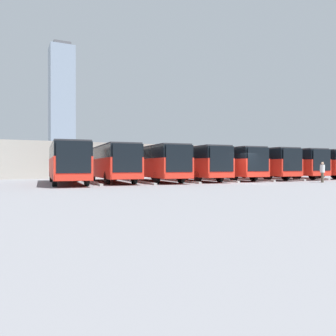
% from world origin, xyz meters
% --- Properties ---
extents(ground_plane, '(600.00, 600.00, 0.00)m').
position_xyz_m(ground_plane, '(0.00, 0.00, 0.00)').
color(ground_plane, gray).
extents(bus_0, '(3.31, 11.43, 3.12)m').
position_xyz_m(bus_0, '(-13.53, -6.14, 1.75)').
color(bus_0, red).
rests_on(bus_0, ground_plane).
extents(curb_divider_0, '(0.79, 7.08, 0.15)m').
position_xyz_m(curb_divider_0, '(-11.60, -4.47, 0.07)').
color(curb_divider_0, '#9E9E99').
rests_on(curb_divider_0, ground_plane).
extents(bus_1, '(3.31, 11.43, 3.12)m').
position_xyz_m(bus_1, '(-9.66, -5.73, 1.75)').
color(bus_1, red).
rests_on(bus_1, ground_plane).
extents(curb_divider_1, '(0.79, 7.08, 0.15)m').
position_xyz_m(curb_divider_1, '(-7.73, -4.06, 0.07)').
color(curb_divider_1, '#9E9E99').
rests_on(curb_divider_1, ground_plane).
extents(bus_2, '(3.31, 11.43, 3.12)m').
position_xyz_m(bus_2, '(-5.80, -5.65, 1.75)').
color(bus_2, red).
rests_on(bus_2, ground_plane).
extents(curb_divider_2, '(0.79, 7.08, 0.15)m').
position_xyz_m(curb_divider_2, '(-3.87, -3.99, 0.07)').
color(curb_divider_2, '#9E9E99').
rests_on(curb_divider_2, ground_plane).
extents(bus_3, '(3.31, 11.43, 3.12)m').
position_xyz_m(bus_3, '(-1.93, -5.79, 1.75)').
color(bus_3, red).
rests_on(bus_3, ground_plane).
extents(curb_divider_3, '(0.79, 7.08, 0.15)m').
position_xyz_m(curb_divider_3, '(0.00, -4.13, 0.07)').
color(curb_divider_3, '#9E9E99').
rests_on(curb_divider_3, ground_plane).
extents(bus_4, '(3.31, 11.43, 3.12)m').
position_xyz_m(bus_4, '(1.93, -5.66, 1.75)').
color(bus_4, red).
rests_on(bus_4, ground_plane).
extents(curb_divider_4, '(0.79, 7.08, 0.15)m').
position_xyz_m(curb_divider_4, '(3.87, -3.99, 0.07)').
color(curb_divider_4, '#9E9E99').
rests_on(curb_divider_4, ground_plane).
extents(bus_5, '(3.31, 11.43, 3.12)m').
position_xyz_m(bus_5, '(5.80, -5.59, 1.75)').
color(bus_5, red).
rests_on(bus_5, ground_plane).
extents(curb_divider_5, '(0.79, 7.08, 0.15)m').
position_xyz_m(curb_divider_5, '(7.73, -3.93, 0.07)').
color(curb_divider_5, '#9E9E99').
rests_on(curb_divider_5, ground_plane).
extents(bus_6, '(3.31, 11.43, 3.12)m').
position_xyz_m(bus_6, '(9.67, -6.13, 1.75)').
color(bus_6, red).
rests_on(bus_6, ground_plane).
extents(curb_divider_6, '(0.79, 7.08, 0.15)m').
position_xyz_m(curb_divider_6, '(11.60, -4.47, 0.07)').
color(curb_divider_6, '#9E9E99').
rests_on(curb_divider_6, ground_plane).
extents(bus_7, '(3.31, 11.43, 3.12)m').
position_xyz_m(bus_7, '(13.53, -5.26, 1.75)').
color(bus_7, red).
rests_on(bus_7, ground_plane).
extents(pedestrian, '(0.55, 0.55, 1.74)m').
position_xyz_m(pedestrian, '(-6.37, 2.22, 0.94)').
color(pedestrian, brown).
rests_on(pedestrian, ground_plane).
extents(station_building, '(42.25, 13.86, 4.17)m').
position_xyz_m(station_building, '(0.00, -21.91, 2.11)').
color(station_building, '#A8A399').
rests_on(station_building, ground_plane).
extents(office_tower, '(14.88, 14.88, 79.36)m').
position_xyz_m(office_tower, '(-12.17, -195.43, 39.08)').
color(office_tower, '#7F8EA3').
rests_on(office_tower, ground_plane).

